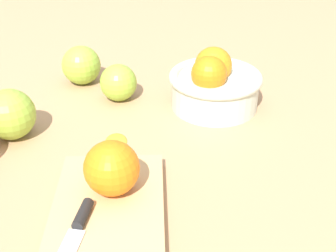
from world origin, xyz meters
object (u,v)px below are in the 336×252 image
(apple_front_left, at_px, (118,83))
(apple_front_left_2, at_px, (10,114))
(orange_on_board, at_px, (112,168))
(knife, at_px, (75,235))
(apple_front_left_3, at_px, (81,65))
(cutting_board, at_px, (107,218))
(bowl, at_px, (214,84))

(apple_front_left, bearing_deg, apple_front_left_2, -41.49)
(orange_on_board, bearing_deg, knife, -12.72)
(knife, relative_size, apple_front_left_3, 2.01)
(apple_front_left, relative_size, apple_front_left_3, 0.89)
(orange_on_board, height_order, apple_front_left_2, orange_on_board)
(knife, xyz_separation_m, apple_front_left, (-0.39, -0.05, 0.01))
(orange_on_board, bearing_deg, cutting_board, 3.41)
(apple_front_left, height_order, apple_front_left_2, apple_front_left_2)
(cutting_board, bearing_deg, orange_on_board, -176.59)
(knife, height_order, apple_front_left_2, apple_front_left_2)
(cutting_board, xyz_separation_m, knife, (0.05, -0.02, 0.01))
(cutting_board, relative_size, orange_on_board, 3.41)
(bowl, xyz_separation_m, apple_front_left, (-0.00, -0.18, -0.01))
(apple_front_left_2, bearing_deg, cutting_board, 49.20)
(knife, relative_size, apple_front_left, 2.25)
(cutting_board, distance_m, orange_on_board, 0.06)
(bowl, height_order, orange_on_board, bowl)
(orange_on_board, relative_size, apple_front_left, 1.05)
(apple_front_left_2, bearing_deg, knife, 38.92)
(knife, bearing_deg, cutting_board, 155.16)
(cutting_board, relative_size, apple_front_left, 3.58)
(orange_on_board, bearing_deg, apple_front_left_3, -156.08)
(cutting_board, bearing_deg, apple_front_left, -168.38)
(bowl, height_order, apple_front_left_2, bowl)
(orange_on_board, xyz_separation_m, apple_front_left_3, (-0.35, -0.16, -0.02))
(cutting_board, xyz_separation_m, apple_front_left_3, (-0.40, -0.16, 0.03))
(orange_on_board, relative_size, knife, 0.47)
(orange_on_board, xyz_separation_m, apple_front_left, (-0.30, -0.07, -0.02))
(apple_front_left_3, bearing_deg, orange_on_board, 23.92)
(knife, distance_m, apple_front_left_3, 0.47)
(cutting_board, relative_size, apple_front_left_3, 3.20)
(cutting_board, height_order, orange_on_board, orange_on_board)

